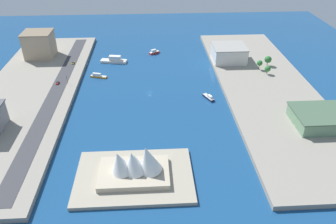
{
  "coord_description": "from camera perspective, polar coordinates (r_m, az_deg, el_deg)",
  "views": [
    {
      "loc": [
        -1.35,
        222.68,
        121.72
      ],
      "look_at": [
        -12.29,
        33.37,
        2.6
      ],
      "focal_mm": 35.01,
      "sensor_mm": 36.0,
      "label": 1
    }
  ],
  "objects": [
    {
      "name": "water_taxi_orange",
      "position": [
        282.56,
        -12.06,
        6.16
      ],
      "size": [
        14.88,
        7.34,
        3.59
      ],
      "color": "orange",
      "rests_on": "ground_plane"
    },
    {
      "name": "patrol_launch_navy",
      "position": [
        246.17,
        7.06,
        2.56
      ],
      "size": [
        7.87,
        12.74,
        3.53
      ],
      "color": "#1E284C",
      "rests_on": "ground_plane"
    },
    {
      "name": "road_strip",
      "position": [
        262.32,
        -18.87,
        3.43
      ],
      "size": [
        10.8,
        228.0,
        0.15
      ],
      "primitive_type": "cube",
      "color": "#38383D",
      "rests_on": "quay_east"
    },
    {
      "name": "pickup_red",
      "position": [
        273.41,
        -18.68,
        4.86
      ],
      "size": [
        1.91,
        4.42,
        1.59
      ],
      "color": "black",
      "rests_on": "road_strip"
    },
    {
      "name": "hotel_broad_white",
      "position": [
        304.09,
        10.54,
        10.04
      ],
      "size": [
        29.33,
        27.45,
        13.77
      ],
      "color": "silver",
      "rests_on": "quay_west"
    },
    {
      "name": "opera_landmark",
      "position": [
        171.61,
        -5.81,
        -9.15
      ],
      "size": [
        36.69,
        24.0,
        19.08
      ],
      "color": "#BCAD93",
      "rests_on": "peninsula_point"
    },
    {
      "name": "traffic_light_waterfront",
      "position": [
        269.01,
        -17.17,
        5.5
      ],
      "size": [
        0.36,
        0.36,
        6.5
      ],
      "color": "black",
      "rests_on": "quay_east"
    },
    {
      "name": "taxi_yellow_cab",
      "position": [
        306.33,
        -16.21,
        8.23
      ],
      "size": [
        1.96,
        4.78,
        1.42
      ],
      "color": "black",
      "rests_on": "road_strip"
    },
    {
      "name": "apartment_midrise_tan",
      "position": [
        327.97,
        -21.51,
        10.9
      ],
      "size": [
        25.68,
        23.37,
        23.36
      ],
      "color": "tan",
      "rests_on": "quay_east"
    },
    {
      "name": "park_tree_cluster",
      "position": [
        294.89,
        16.68,
        8.23
      ],
      "size": [
        15.12,
        22.5,
        8.89
      ],
      "color": "brown",
      "rests_on": "quay_west"
    },
    {
      "name": "ferry_white_commuter",
      "position": [
        308.68,
        -9.38,
        8.91
      ],
      "size": [
        25.6,
        10.96,
        6.32
      ],
      "color": "silver",
      "rests_on": "ground_plane"
    },
    {
      "name": "terminal_long_green",
      "position": [
        231.56,
        25.76,
        -0.92
      ],
      "size": [
        41.65,
        29.04,
        8.97
      ],
      "color": "slate",
      "rests_on": "quay_west"
    },
    {
      "name": "peninsula_point",
      "position": [
        176.97,
        -5.88,
        -11.09
      ],
      "size": [
        61.54,
        41.54,
        2.0
      ],
      "primitive_type": "cube",
      "color": "#A89E89",
      "rests_on": "ground_plane"
    },
    {
      "name": "ground_plane",
      "position": [
        253.78,
        -3.21,
        3.42
      ],
      "size": [
        440.0,
        440.0,
        0.0
      ],
      "primitive_type": "plane",
      "color": "navy"
    },
    {
      "name": "quay_west",
      "position": [
        268.66,
        16.77,
        4.11
      ],
      "size": [
        70.0,
        240.0,
        3.13
      ],
      "primitive_type": "cube",
      "color": "gray",
      "rests_on": "ground_plane"
    },
    {
      "name": "quay_east",
      "position": [
        269.58,
        -23.12,
        2.9
      ],
      "size": [
        70.0,
        240.0,
        3.13
      ],
      "primitive_type": "cube",
      "color": "gray",
      "rests_on": "ground_plane"
    },
    {
      "name": "tugboat_red",
      "position": [
        324.69,
        -2.39,
        10.39
      ],
      "size": [
        11.3,
        8.49,
        4.32
      ],
      "color": "red",
      "rests_on": "ground_plane"
    }
  ]
}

